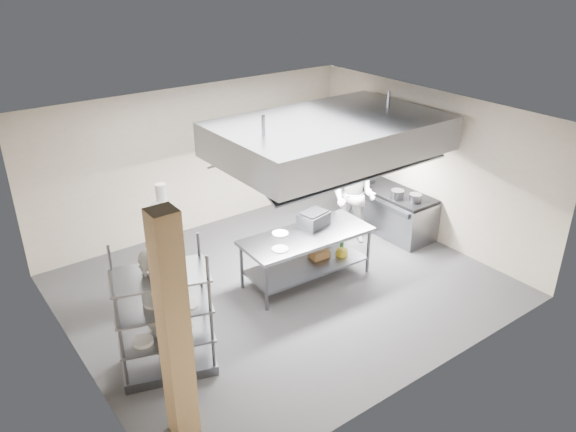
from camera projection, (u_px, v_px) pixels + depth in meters
floor at (284, 286)px, 9.87m from camera, size 7.00×7.00×0.00m
ceiling at (283, 120)px, 8.57m from camera, size 7.00×7.00×0.00m
wall_back at (197, 159)px, 11.40m from camera, size 7.00×0.00×7.00m
wall_left at (68, 276)px, 7.34m from camera, size 0.00×6.00×6.00m
wall_right at (426, 165)px, 11.09m from camera, size 0.00×6.00×6.00m
column at (174, 331)px, 6.29m from camera, size 0.30×0.30×3.00m
exhaust_hood at (330, 136)px, 9.82m from camera, size 4.00×2.50×0.60m
hood_strip_a at (289, 164)px, 9.47m from camera, size 1.60×0.12×0.04m
hood_strip_b at (366, 144)px, 10.44m from camera, size 1.60×0.12×0.04m
wall_shelf at (274, 145)px, 12.24m from camera, size 1.50×0.28×0.04m
island at (306, 257)px, 9.88m from camera, size 2.37×1.07×0.91m
island_worktop at (307, 236)px, 9.70m from camera, size 2.37×1.07×0.06m
island_undershelf at (306, 265)px, 9.95m from camera, size 2.18×0.97×0.04m
pass_rack at (164, 312)px, 7.54m from camera, size 1.44×1.10×1.90m
cooking_range at (389, 211)px, 11.70m from camera, size 0.80×2.00×0.84m
range_top at (391, 191)px, 11.50m from camera, size 0.78×1.96×0.06m
chef_head at (164, 251)px, 9.17m from camera, size 0.69×0.78×1.80m
chef_line at (354, 197)px, 11.05m from camera, size 1.04×1.14×1.90m
chef_plating at (156, 309)px, 7.62m from camera, size 0.68×1.18×1.89m
griddle at (314, 219)px, 9.94m from camera, size 0.57×0.48×0.24m
wicker_basket at (319, 254)px, 10.12m from camera, size 0.35×0.25×0.15m
stockpot at (397, 194)px, 11.06m from camera, size 0.26×0.26×0.18m
plate_stack at (166, 333)px, 7.69m from camera, size 0.28×0.28×0.05m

